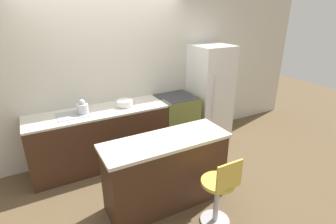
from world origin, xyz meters
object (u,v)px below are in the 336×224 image
object	(u,v)px
kettle	(83,108)
mixing_bowl	(125,103)
stool_chair	(219,193)
oven_range	(176,121)
refrigerator	(210,93)

from	to	relation	value
kettle	mixing_bowl	xyz separation A→B (m)	(0.63, 0.00, -0.04)
stool_chair	kettle	world-z (taller)	kettle
stool_chair	kettle	distance (m)	2.21
oven_range	stool_chair	world-z (taller)	oven_range
mixing_bowl	refrigerator	bearing A→B (deg)	-0.21
refrigerator	mixing_bowl	xyz separation A→B (m)	(-1.63, 0.01, 0.09)
oven_range	stool_chair	bearing A→B (deg)	-106.30
stool_chair	mixing_bowl	size ratio (longest dim) A/B	3.60
oven_range	kettle	xyz separation A→B (m)	(-1.56, -0.00, 0.54)
kettle	stool_chair	bearing A→B (deg)	-61.62
mixing_bowl	oven_range	bearing A→B (deg)	0.24
refrigerator	stool_chair	distance (m)	2.29
oven_range	refrigerator	xyz separation A→B (m)	(0.70, -0.01, 0.41)
oven_range	refrigerator	distance (m)	0.81
kettle	mixing_bowl	world-z (taller)	kettle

